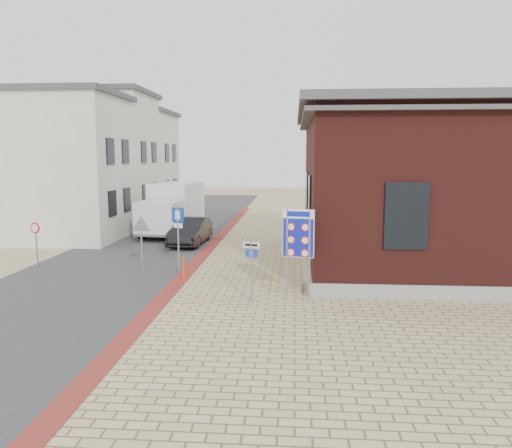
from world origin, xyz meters
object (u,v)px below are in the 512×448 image
(box_truck, at_px, (172,208))
(border_sign, at_px, (298,235))
(essen_sign, at_px, (252,261))
(bollard, at_px, (184,269))
(sedan, at_px, (191,231))
(parking_sign, at_px, (178,226))

(box_truck, distance_m, border_sign, 15.45)
(box_truck, xyz_separation_m, essen_sign, (5.97, -13.72, -0.22))
(essen_sign, height_order, bollard, essen_sign)
(sedan, height_order, bollard, sedan)
(sedan, height_order, essen_sign, essen_sign)
(box_truck, height_order, bollard, box_truck)
(essen_sign, xyz_separation_m, parking_sign, (-3.38, 4.20, 0.49))
(sedan, bearing_deg, parking_sign, -79.68)
(essen_sign, distance_m, bollard, 3.86)
(sedan, bearing_deg, border_sign, -58.09)
(sedan, height_order, box_truck, box_truck)
(border_sign, distance_m, parking_sign, 6.32)
(box_truck, bearing_deg, parking_sign, -69.00)
(box_truck, relative_size, parking_sign, 2.25)
(box_truck, height_order, essen_sign, box_truck)
(box_truck, xyz_separation_m, bollard, (3.17, -11.22, -1.13))
(sedan, relative_size, bollard, 4.58)
(box_truck, distance_m, parking_sign, 9.86)
(border_sign, relative_size, essen_sign, 1.43)
(border_sign, bearing_deg, sedan, 131.06)
(bollard, bearing_deg, essen_sign, -41.76)
(sedan, bearing_deg, essen_sign, -65.25)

